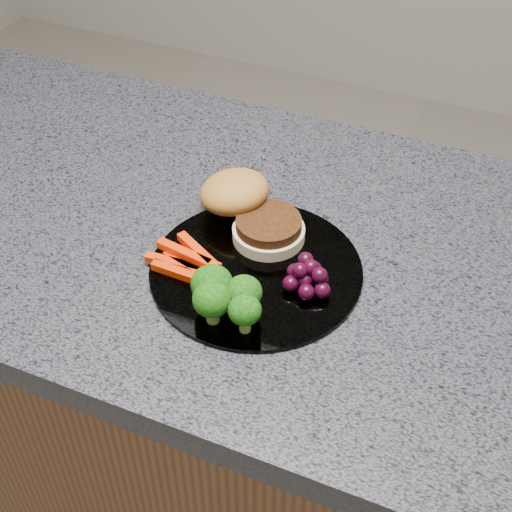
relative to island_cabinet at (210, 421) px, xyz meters
The scene contains 7 objects.
island_cabinet is the anchor object (origin of this frame).
countertop 0.45m from the island_cabinet, ahead, with size 1.20×0.60×0.04m, color #4D4D57.
plate 0.49m from the island_cabinet, 28.55° to the right, with size 0.26×0.26×0.01m, color white.
burger 0.50m from the island_cabinet, 12.76° to the left, with size 0.18×0.15×0.05m.
carrot_sticks 0.49m from the island_cabinet, 68.46° to the right, with size 0.10×0.06×0.02m.
broccoli 0.54m from the island_cabinet, 52.47° to the right, with size 0.09×0.07×0.06m.
grape_bunch 0.53m from the island_cabinet, 19.83° to the right, with size 0.06×0.06×0.03m.
Camera 1 is at (0.36, -0.64, 1.51)m, focal length 50.00 mm.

